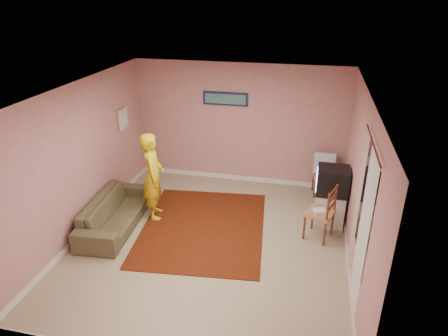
% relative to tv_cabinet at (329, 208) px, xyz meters
% --- Properties ---
extents(ground, '(5.00, 5.00, 0.00)m').
position_rel_tv_cabinet_xyz_m(ground, '(-1.95, -1.05, -0.32)').
color(ground, tan).
rests_on(ground, ground).
extents(wall_back, '(4.50, 0.02, 2.60)m').
position_rel_tv_cabinet_xyz_m(wall_back, '(-1.95, 1.45, 0.98)').
color(wall_back, tan).
rests_on(wall_back, ground).
extents(wall_front, '(4.50, 0.02, 2.60)m').
position_rel_tv_cabinet_xyz_m(wall_front, '(-1.95, -3.55, 0.98)').
color(wall_front, tan).
rests_on(wall_front, ground).
extents(wall_left, '(0.02, 5.00, 2.60)m').
position_rel_tv_cabinet_xyz_m(wall_left, '(-4.20, -1.05, 0.98)').
color(wall_left, tan).
rests_on(wall_left, ground).
extents(wall_right, '(0.02, 5.00, 2.60)m').
position_rel_tv_cabinet_xyz_m(wall_right, '(0.30, -1.05, 0.98)').
color(wall_right, tan).
rests_on(wall_right, ground).
extents(ceiling, '(4.50, 5.00, 0.02)m').
position_rel_tv_cabinet_xyz_m(ceiling, '(-1.95, -1.05, 2.28)').
color(ceiling, white).
rests_on(ceiling, wall_back).
extents(baseboard_back, '(4.50, 0.02, 0.10)m').
position_rel_tv_cabinet_xyz_m(baseboard_back, '(-1.95, 1.44, -0.27)').
color(baseboard_back, silver).
rests_on(baseboard_back, ground).
extents(baseboard_left, '(0.02, 5.00, 0.10)m').
position_rel_tv_cabinet_xyz_m(baseboard_left, '(-4.19, -1.05, -0.27)').
color(baseboard_left, silver).
rests_on(baseboard_left, ground).
extents(baseboard_right, '(0.02, 5.00, 0.10)m').
position_rel_tv_cabinet_xyz_m(baseboard_right, '(0.29, -1.05, -0.27)').
color(baseboard_right, silver).
rests_on(baseboard_right, ground).
extents(window, '(0.01, 1.10, 1.50)m').
position_rel_tv_cabinet_xyz_m(window, '(0.29, -1.95, 1.13)').
color(window, black).
rests_on(window, wall_right).
extents(curtain_sheer, '(0.01, 0.75, 2.10)m').
position_rel_tv_cabinet_xyz_m(curtain_sheer, '(0.28, -2.10, 0.93)').
color(curtain_sheer, silver).
rests_on(curtain_sheer, wall_right).
extents(curtain_floral, '(0.01, 0.35, 2.10)m').
position_rel_tv_cabinet_xyz_m(curtain_floral, '(0.26, -1.40, 0.93)').
color(curtain_floral, beige).
rests_on(curtain_floral, wall_right).
extents(curtain_rod, '(0.02, 1.40, 0.02)m').
position_rel_tv_cabinet_xyz_m(curtain_rod, '(0.25, -1.95, 2.00)').
color(curtain_rod, '#5C2C1B').
rests_on(curtain_rod, wall_right).
extents(picture_back, '(0.95, 0.04, 0.28)m').
position_rel_tv_cabinet_xyz_m(picture_back, '(-2.25, 1.41, 1.53)').
color(picture_back, '#151C3A').
rests_on(picture_back, wall_back).
extents(picture_left, '(0.04, 0.38, 0.42)m').
position_rel_tv_cabinet_xyz_m(picture_left, '(-4.17, 0.55, 1.23)').
color(picture_left, '#CBB08B').
rests_on(picture_left, wall_left).
extents(area_rug, '(2.41, 2.89, 0.01)m').
position_rel_tv_cabinet_xyz_m(area_rug, '(-2.20, -0.64, -0.31)').
color(area_rug, black).
rests_on(area_rug, ground).
extents(tv_cabinet, '(0.50, 0.45, 0.64)m').
position_rel_tv_cabinet_xyz_m(tv_cabinet, '(0.00, 0.00, 0.00)').
color(tv_cabinet, silver).
rests_on(tv_cabinet, ground).
extents(crt_tv, '(0.56, 0.50, 0.48)m').
position_rel_tv_cabinet_xyz_m(crt_tv, '(-0.01, 0.00, 0.56)').
color(crt_tv, black).
rests_on(crt_tv, tv_cabinet).
extents(chair_a, '(0.44, 0.42, 0.47)m').
position_rel_tv_cabinet_xyz_m(chair_a, '(-0.12, 1.15, 0.21)').
color(chair_a, '#A2764F').
rests_on(chair_a, ground).
extents(dvd_player, '(0.35, 0.27, 0.05)m').
position_rel_tv_cabinet_xyz_m(dvd_player, '(-0.12, 1.15, 0.15)').
color(dvd_player, '#A1A2A6').
rests_on(dvd_player, chair_a).
extents(blue_throw, '(0.43, 0.05, 0.45)m').
position_rel_tv_cabinet_xyz_m(blue_throw, '(-0.12, 1.15, 0.38)').
color(blue_throw, '#86ADDC').
rests_on(blue_throw, chair_a).
extents(chair_b, '(0.55, 0.56, 0.54)m').
position_rel_tv_cabinet_xyz_m(chair_b, '(-0.18, -0.49, 0.29)').
color(chair_b, '#A2764F').
rests_on(chair_b, ground).
extents(game_console, '(0.23, 0.20, 0.04)m').
position_rel_tv_cabinet_xyz_m(game_console, '(-0.18, -0.49, 0.21)').
color(game_console, white).
rests_on(game_console, chair_b).
extents(sofa, '(0.89, 1.98, 0.56)m').
position_rel_tv_cabinet_xyz_m(sofa, '(-3.75, -0.93, -0.04)').
color(sofa, '#4B492D').
rests_on(sofa, ground).
extents(person, '(0.57, 0.70, 1.65)m').
position_rel_tv_cabinet_xyz_m(person, '(-3.19, -0.43, 0.51)').
color(person, gold).
rests_on(person, ground).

